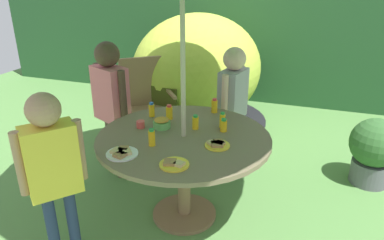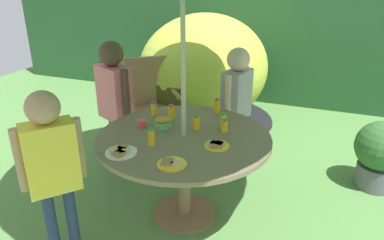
{
  "view_description": "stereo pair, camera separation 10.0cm",
  "coord_description": "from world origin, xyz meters",
  "px_view_note": "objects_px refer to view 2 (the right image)",
  "views": [
    {
      "loc": [
        0.87,
        -2.37,
        1.93
      ],
      "look_at": [
        0.08,
        -0.03,
        0.9
      ],
      "focal_mm": 33.7,
      "sensor_mm": 36.0,
      "label": 1
    },
    {
      "loc": [
        0.97,
        -2.34,
        1.93
      ],
      "look_at": [
        0.08,
        -0.03,
        0.9
      ],
      "focal_mm": 33.7,
      "sensor_mm": 36.0,
      "label": 2
    }
  ],
  "objects_px": {
    "snack_bowl": "(163,123)",
    "plate_back_edge": "(172,164)",
    "juice_bottle_near_left": "(151,137)",
    "potted_plant": "(380,153)",
    "dome_tent": "(204,69)",
    "juice_bottle_front_edge": "(217,106)",
    "garden_table": "(184,151)",
    "plate_center_front": "(121,152)",
    "wooden_chair": "(151,100)",
    "juice_bottle_mid_left": "(224,126)",
    "juice_bottle_far_right": "(224,121)",
    "juice_bottle_center_back": "(154,109)",
    "cup_near": "(142,123)",
    "juice_bottle_near_right": "(196,122)",
    "child_in_grey_shirt": "(237,95)",
    "child_in_yellow_shirt": "(51,158)",
    "plate_mid_right": "(217,145)",
    "juice_bottle_far_left": "(171,112)",
    "child_in_pink_shirt": "(114,93)"
  },
  "relations": [
    {
      "from": "wooden_chair",
      "to": "potted_plant",
      "type": "distance_m",
      "value": 2.38
    },
    {
      "from": "plate_mid_right",
      "to": "juice_bottle_far_left",
      "type": "bearing_deg",
      "value": 144.88
    },
    {
      "from": "juice_bottle_center_back",
      "to": "garden_table",
      "type": "bearing_deg",
      "value": -35.89
    },
    {
      "from": "child_in_pink_shirt",
      "to": "juice_bottle_center_back",
      "type": "bearing_deg",
      "value": 10.77
    },
    {
      "from": "potted_plant",
      "to": "juice_bottle_mid_left",
      "type": "xyz_separation_m",
      "value": [
        -1.26,
        -0.88,
        0.43
      ]
    },
    {
      "from": "wooden_chair",
      "to": "dome_tent",
      "type": "height_order",
      "value": "dome_tent"
    },
    {
      "from": "plate_mid_right",
      "to": "juice_bottle_front_edge",
      "type": "height_order",
      "value": "juice_bottle_front_edge"
    },
    {
      "from": "dome_tent",
      "to": "child_in_yellow_shirt",
      "type": "xyz_separation_m",
      "value": [
        -0.07,
        -2.83,
        0.1
      ]
    },
    {
      "from": "child_in_yellow_shirt",
      "to": "juice_bottle_near_left",
      "type": "distance_m",
      "value": 0.69
    },
    {
      "from": "snack_bowl",
      "to": "plate_back_edge",
      "type": "height_order",
      "value": "snack_bowl"
    },
    {
      "from": "juice_bottle_near_left",
      "to": "juice_bottle_front_edge",
      "type": "xyz_separation_m",
      "value": [
        0.25,
        0.79,
        -0.0
      ]
    },
    {
      "from": "child_in_yellow_shirt",
      "to": "juice_bottle_near_left",
      "type": "height_order",
      "value": "child_in_yellow_shirt"
    },
    {
      "from": "garden_table",
      "to": "dome_tent",
      "type": "height_order",
      "value": "dome_tent"
    },
    {
      "from": "dome_tent",
      "to": "juice_bottle_near_left",
      "type": "xyz_separation_m",
      "value": [
        0.4,
        -2.32,
        0.1
      ]
    },
    {
      "from": "garden_table",
      "to": "potted_plant",
      "type": "distance_m",
      "value": 1.89
    },
    {
      "from": "child_in_pink_shirt",
      "to": "plate_center_front",
      "type": "bearing_deg",
      "value": -30.35
    },
    {
      "from": "plate_mid_right",
      "to": "juice_bottle_near_left",
      "type": "relative_size",
      "value": 1.39
    },
    {
      "from": "dome_tent",
      "to": "juice_bottle_near_right",
      "type": "xyz_separation_m",
      "value": [
        0.61,
        -1.93,
        0.09
      ]
    },
    {
      "from": "dome_tent",
      "to": "child_in_yellow_shirt",
      "type": "relative_size",
      "value": 1.76
    },
    {
      "from": "juice_bottle_far_right",
      "to": "juice_bottle_center_back",
      "type": "distance_m",
      "value": 0.65
    },
    {
      "from": "plate_center_front",
      "to": "juice_bottle_mid_left",
      "type": "bearing_deg",
      "value": 46.74
    },
    {
      "from": "juice_bottle_center_back",
      "to": "cup_near",
      "type": "distance_m",
      "value": 0.26
    },
    {
      "from": "plate_back_edge",
      "to": "juice_bottle_front_edge",
      "type": "distance_m",
      "value": 1.01
    },
    {
      "from": "dome_tent",
      "to": "potted_plant",
      "type": "relative_size",
      "value": 3.34
    },
    {
      "from": "juice_bottle_mid_left",
      "to": "juice_bottle_far_right",
      "type": "bearing_deg",
      "value": 111.54
    },
    {
      "from": "snack_bowl",
      "to": "juice_bottle_far_left",
      "type": "xyz_separation_m",
      "value": [
        -0.01,
        0.19,
        0.02
      ]
    },
    {
      "from": "juice_bottle_near_right",
      "to": "plate_back_edge",
      "type": "bearing_deg",
      "value": -85.12
    },
    {
      "from": "wooden_chair",
      "to": "juice_bottle_center_back",
      "type": "xyz_separation_m",
      "value": [
        0.43,
        -0.77,
        0.22
      ]
    },
    {
      "from": "juice_bottle_near_right",
      "to": "child_in_grey_shirt",
      "type": "bearing_deg",
      "value": 79.24
    },
    {
      "from": "cup_near",
      "to": "plate_mid_right",
      "type": "bearing_deg",
      "value": -10.23
    },
    {
      "from": "child_in_grey_shirt",
      "to": "child_in_yellow_shirt",
      "type": "xyz_separation_m",
      "value": [
        -0.82,
        -1.63,
        -0.01
      ]
    },
    {
      "from": "garden_table",
      "to": "juice_bottle_far_left",
      "type": "relative_size",
      "value": 10.54
    },
    {
      "from": "child_in_pink_shirt",
      "to": "juice_bottle_far_left",
      "type": "distance_m",
      "value": 0.66
    },
    {
      "from": "garden_table",
      "to": "child_in_pink_shirt",
      "type": "height_order",
      "value": "child_in_pink_shirt"
    },
    {
      "from": "juice_bottle_near_left",
      "to": "potted_plant",
      "type": "bearing_deg",
      "value": 37.32
    },
    {
      "from": "cup_near",
      "to": "child_in_pink_shirt",
      "type": "bearing_deg",
      "value": 142.46
    },
    {
      "from": "garden_table",
      "to": "juice_bottle_near_right",
      "type": "xyz_separation_m",
      "value": [
        0.04,
        0.16,
        0.19
      ]
    },
    {
      "from": "juice_bottle_center_back",
      "to": "child_in_grey_shirt",
      "type": "bearing_deg",
      "value": 45.7
    },
    {
      "from": "juice_bottle_far_right",
      "to": "plate_back_edge",
      "type": "bearing_deg",
      "value": -101.71
    },
    {
      "from": "snack_bowl",
      "to": "juice_bottle_mid_left",
      "type": "relative_size",
      "value": 1.3
    },
    {
      "from": "plate_back_edge",
      "to": "juice_bottle_near_left",
      "type": "relative_size",
      "value": 1.5
    },
    {
      "from": "juice_bottle_far_right",
      "to": "potted_plant",
      "type": "bearing_deg",
      "value": 32.09
    },
    {
      "from": "plate_center_front",
      "to": "juice_bottle_far_left",
      "type": "distance_m",
      "value": 0.72
    },
    {
      "from": "child_in_pink_shirt",
      "to": "potted_plant",
      "type": "bearing_deg",
      "value": 40.37
    },
    {
      "from": "wooden_chair",
      "to": "juice_bottle_near_right",
      "type": "distance_m",
      "value": 1.28
    },
    {
      "from": "juice_bottle_far_right",
      "to": "dome_tent",
      "type": "bearing_deg",
      "value": 113.74
    },
    {
      "from": "child_in_pink_shirt",
      "to": "juice_bottle_center_back",
      "type": "xyz_separation_m",
      "value": [
        0.48,
        -0.12,
        -0.06
      ]
    },
    {
      "from": "plate_mid_right",
      "to": "juice_bottle_near_left",
      "type": "bearing_deg",
      "value": -162.54
    },
    {
      "from": "plate_center_front",
      "to": "juice_bottle_front_edge",
      "type": "xyz_separation_m",
      "value": [
        0.39,
        0.99,
        0.05
      ]
    },
    {
      "from": "juice_bottle_mid_left",
      "to": "juice_bottle_near_left",
      "type": "bearing_deg",
      "value": -136.52
    }
  ]
}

